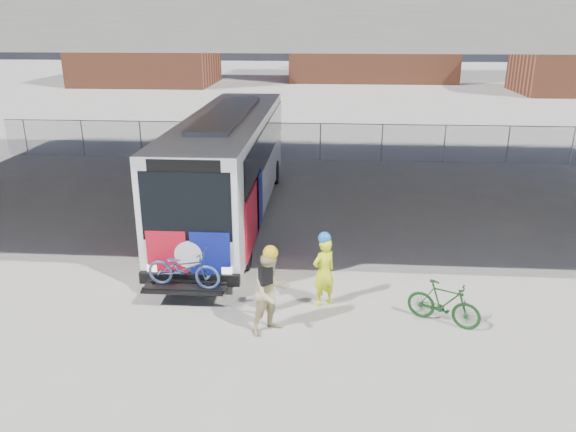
# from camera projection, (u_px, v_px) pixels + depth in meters

# --- Properties ---
(ground) EXTENTS (160.00, 160.00, 0.00)m
(ground) POSITION_uv_depth(u_px,v_px,m) (278.00, 256.00, 16.59)
(ground) COLOR #9E9991
(ground) RESTS_ON ground
(bus) EXTENTS (2.67, 13.01, 3.69)m
(bus) POSITION_uv_depth(u_px,v_px,m) (229.00, 158.00, 19.28)
(bus) COLOR silver
(bus) RESTS_ON ground
(overpass) EXTENTS (40.00, 16.00, 7.95)m
(overpass) POSITION_uv_depth(u_px,v_px,m) (288.00, 21.00, 18.18)
(overpass) COLOR #605E59
(overpass) RESTS_ON ground
(chainlink_fence) EXTENTS (30.00, 0.06, 30.00)m
(chainlink_fence) POSITION_uv_depth(u_px,v_px,m) (300.00, 131.00, 27.41)
(chainlink_fence) COLOR gray
(chainlink_fence) RESTS_ON ground
(brick_buildings) EXTENTS (54.00, 22.00, 12.00)m
(brick_buildings) POSITION_uv_depth(u_px,v_px,m) (330.00, 30.00, 60.06)
(brick_buildings) COLOR brown
(brick_buildings) RESTS_ON ground
(bollard) EXTENTS (0.27, 0.27, 1.04)m
(bollard) POSITION_uv_depth(u_px,v_px,m) (269.00, 289.00, 13.33)
(bollard) COLOR beige
(bollard) RESTS_ON ground
(cyclist_hivis) EXTENTS (0.75, 0.71, 1.90)m
(cyclist_hivis) POSITION_uv_depth(u_px,v_px,m) (324.00, 270.00, 13.50)
(cyclist_hivis) COLOR #E7FD1A
(cyclist_hivis) RESTS_ON ground
(cyclist_tan) EXTENTS (1.16, 1.13, 2.07)m
(cyclist_tan) POSITION_uv_depth(u_px,v_px,m) (271.00, 292.00, 12.30)
(cyclist_tan) COLOR tan
(cyclist_tan) RESTS_ON ground
(bike_parked) EXTENTS (1.74, 1.20, 1.02)m
(bike_parked) POSITION_uv_depth(u_px,v_px,m) (444.00, 303.00, 12.77)
(bike_parked) COLOR #133B14
(bike_parked) RESTS_ON ground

